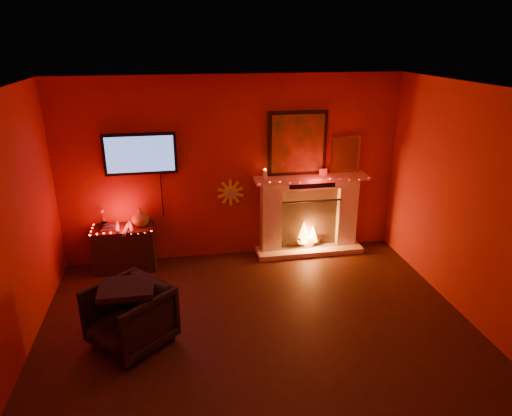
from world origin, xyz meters
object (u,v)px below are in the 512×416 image
(tv, at_px, (140,154))
(console_table, at_px, (125,246))
(armchair, at_px, (130,317))
(fireplace, at_px, (309,207))
(sunburst_clock, at_px, (231,193))

(tv, xyz_separation_m, console_table, (-0.31, -0.19, -1.28))
(armchair, bearing_deg, fireplace, 86.13)
(fireplace, distance_m, armchair, 3.23)
(fireplace, xyz_separation_m, console_table, (-2.75, -0.13, -0.36))
(tv, xyz_separation_m, sunburst_clock, (1.25, 0.03, -0.65))
(tv, bearing_deg, armchair, -93.23)
(console_table, xyz_separation_m, armchair, (0.20, -1.81, -0.01))
(sunburst_clock, bearing_deg, armchair, -123.84)
(console_table, height_order, armchair, console_table)
(fireplace, bearing_deg, tv, 178.50)
(fireplace, xyz_separation_m, tv, (-2.44, 0.06, 0.92))
(sunburst_clock, bearing_deg, console_table, -172.02)
(sunburst_clock, xyz_separation_m, console_table, (-1.56, -0.22, -0.64))
(armchair, bearing_deg, tv, 135.67)
(tv, relative_size, console_table, 1.37)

